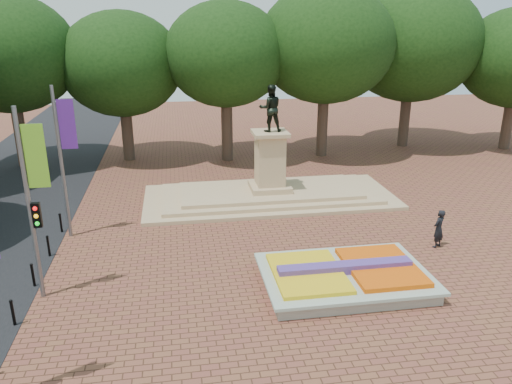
% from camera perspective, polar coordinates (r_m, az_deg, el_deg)
% --- Properties ---
extents(ground, '(90.00, 90.00, 0.00)m').
position_cam_1_polar(ground, '(21.17, 5.67, -8.08)').
color(ground, brown).
rests_on(ground, ground).
extents(flower_bed, '(6.30, 4.30, 0.91)m').
position_cam_1_polar(flower_bed, '(19.59, 10.16, -9.42)').
color(flower_bed, gray).
rests_on(flower_bed, ground).
extents(monument, '(14.00, 6.00, 6.40)m').
position_cam_1_polar(monument, '(28.04, 1.58, 0.90)').
color(monument, tan).
rests_on(monument, ground).
extents(tree_row_back, '(44.80, 8.80, 10.43)m').
position_cam_1_polar(tree_row_back, '(37.02, 2.32, 14.48)').
color(tree_row_back, '#3C2C21').
rests_on(tree_row_back, ground).
extents(banner_poles, '(0.88, 11.17, 7.00)m').
position_cam_1_polar(banner_poles, '(18.49, -24.48, -0.83)').
color(banner_poles, slate).
rests_on(banner_poles, ground).
extents(bollard_row, '(0.12, 13.12, 0.98)m').
position_cam_1_polar(bollard_row, '(19.79, -25.05, -10.27)').
color(bollard_row, black).
rests_on(bollard_row, ground).
extents(pedestrian, '(0.77, 0.71, 1.76)m').
position_cam_1_polar(pedestrian, '(23.56, 20.14, -3.95)').
color(pedestrian, black).
rests_on(pedestrian, ground).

